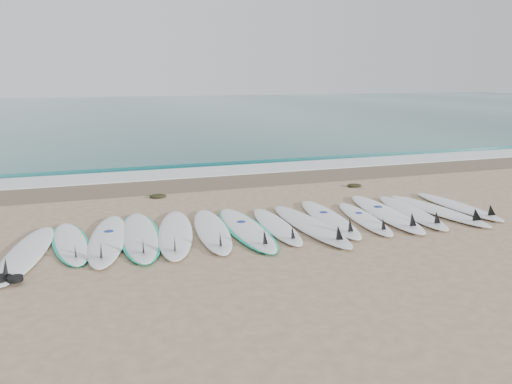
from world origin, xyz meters
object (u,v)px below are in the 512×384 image
object	(u,v)px
surfboard_0	(25,254)
surfboard_14	(459,206)
surfboard_7	(277,226)
leash_coil	(3,280)

from	to	relation	value
surfboard_0	surfboard_14	world-z (taller)	surfboard_0
surfboard_0	surfboard_7	bearing A→B (deg)	10.72
surfboard_14	surfboard_7	bearing A→B (deg)	-179.52
surfboard_7	surfboard_14	bearing A→B (deg)	4.08
surfboard_0	leash_coil	xyz separation A→B (m)	(-0.17, -0.98, -0.01)
surfboard_0	surfboard_7	distance (m)	4.09
surfboard_0	surfboard_14	size ratio (longest dim) A/B	1.10
surfboard_7	leash_coil	bearing A→B (deg)	-162.65
surfboard_7	surfboard_14	distance (m)	4.02
surfboard_0	surfboard_14	distance (m)	8.11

